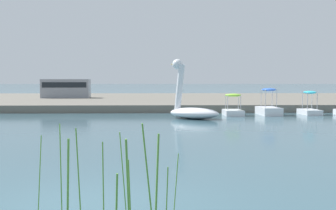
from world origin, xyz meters
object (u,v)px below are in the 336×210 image
Objects in this scene: pedal_boat_lime at (233,109)px; parked_van at (66,88)px; pedal_boat_cyan at (310,108)px; pedal_boat_blue at (269,108)px; swan_boat at (192,107)px.

pedal_boat_lime is 0.43× the size of parked_van.
pedal_boat_lime is at bearing -175.09° from pedal_boat_cyan.
parked_van is at bearing 138.32° from pedal_boat_blue.
pedal_boat_cyan is 23.10m from parked_van.
pedal_boat_blue reaches higher than pedal_boat_lime.
pedal_boat_blue reaches higher than pedal_boat_cyan.
pedal_boat_blue is 1.19× the size of pedal_boat_cyan.
swan_boat is 5.70m from pedal_boat_blue.
swan_boat is 0.76× the size of parked_van.
pedal_boat_blue is (5.13, 2.47, -0.21)m from swan_boat.
parked_van is at bearing 143.04° from pedal_boat_cyan.
swan_boat reaches higher than pedal_boat_cyan.
parked_van is (-18.44, 13.88, 1.06)m from pedal_boat_cyan.
pedal_boat_lime is at bearing 38.05° from swan_boat.
pedal_boat_cyan is (7.82, 2.62, -0.22)m from swan_boat.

